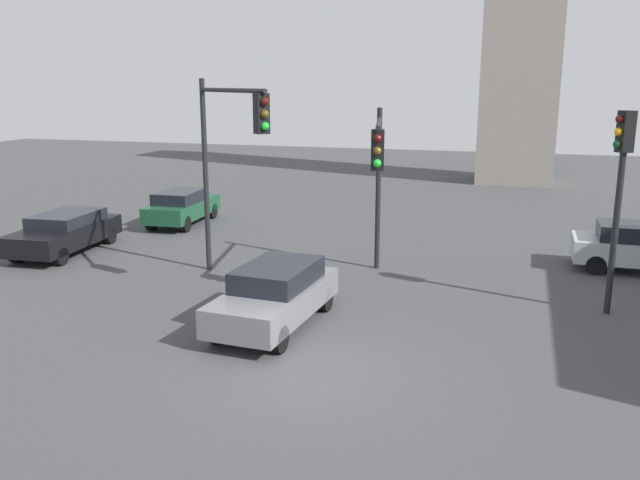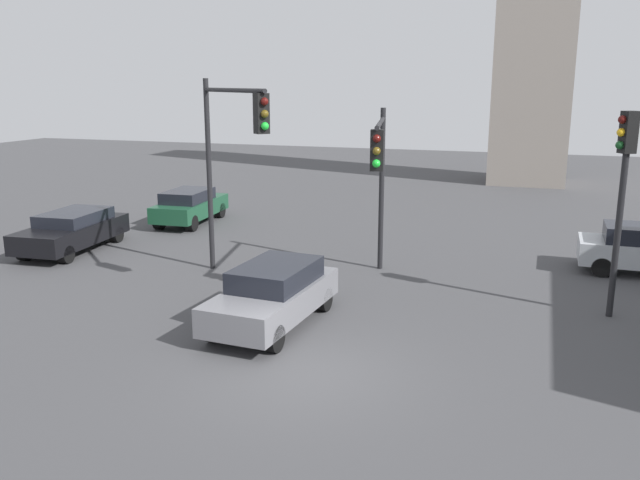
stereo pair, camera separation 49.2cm
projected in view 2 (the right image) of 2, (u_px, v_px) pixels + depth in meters
name	position (u px, v px, depth m)	size (l,w,h in m)	color
ground_plane	(303.00, 372.00, 13.52)	(92.82, 92.82, 0.00)	#424244
traffic_light_0	(623.00, 176.00, 15.95)	(0.49, 0.44, 5.12)	black
traffic_light_1	(380.00, 163.00, 18.24)	(1.08, 4.41, 5.04)	black
traffic_light_2	(231.00, 140.00, 18.51)	(3.31, 3.04, 5.90)	black
car_1	(273.00, 294.00, 16.02)	(2.05, 4.40, 1.49)	slate
car_3	(190.00, 206.00, 27.64)	(2.00, 4.25, 1.44)	#19472D
car_4	(72.00, 230.00, 23.19)	(2.21, 4.62, 1.37)	black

